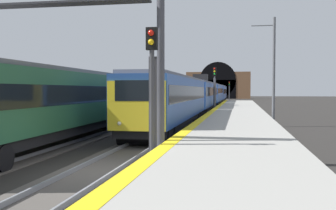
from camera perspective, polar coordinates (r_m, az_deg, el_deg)
name	(u,v)px	position (r m, az deg, el deg)	size (l,w,h in m)	color
ground_plane	(98,173)	(13.51, -10.32, -9.80)	(320.00, 320.00, 0.00)	#282623
platform_right	(231,163)	(12.56, 9.20, -8.47)	(112.00, 4.71, 0.96)	#9E9B93
platform_right_edge_strip	(165,146)	(12.70, -0.38, -6.10)	(112.00, 0.50, 0.01)	yellow
track_main_line	(98,172)	(13.50, -10.32, -9.62)	(160.00, 2.80, 0.21)	#4C4742
train_main_approaching	(207,94)	(56.38, 5.78, 1.59)	(78.35, 2.96, 4.67)	#264C99
train_adjacent_platform	(151,95)	(40.54, -2.45, 1.43)	(61.46, 3.13, 3.88)	#235638
railway_signal_near	(152,88)	(13.02, -2.36, 2.56)	(0.39, 0.38, 4.89)	#38383D
railway_signal_mid	(215,86)	(44.81, 6.87, 2.83)	(0.39, 0.38, 5.41)	#4C4C54
railway_signal_far	(229,89)	(105.15, 9.01, 2.37)	(0.39, 0.38, 5.02)	#38383D
overhead_signal_gantry	(55,27)	(15.59, -16.29, 10.92)	(0.70, 8.48, 6.86)	#3F3F47
tunnel_portal	(218,85)	(123.18, 7.37, 2.91)	(2.93, 20.03, 11.48)	brown
catenary_mast_near	(273,71)	(30.44, 15.25, 4.85)	(0.22, 1.80, 8.27)	#595B60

